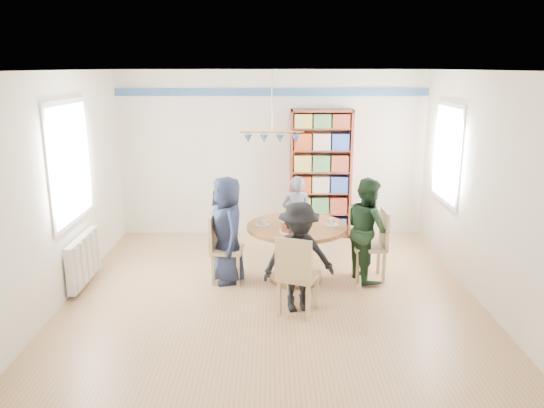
{
  "coord_description": "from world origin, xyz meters",
  "views": [
    {
      "loc": [
        -0.02,
        -6.11,
        2.74
      ],
      "look_at": [
        0.0,
        0.4,
        1.05
      ],
      "focal_mm": 35.0,
      "sensor_mm": 36.0,
      "label": 1
    }
  ],
  "objects_px": {
    "chair_left": "(221,245)",
    "bookshelf": "(320,175)",
    "person_right": "(367,229)",
    "person_far": "(296,217)",
    "person_near": "(299,257)",
    "chair_near": "(296,272)",
    "person_left": "(227,230)",
    "chair_far": "(293,224)",
    "radiator": "(84,259)",
    "chair_right": "(375,241)",
    "dining_table": "(297,239)"
  },
  "relations": [
    {
      "from": "radiator",
      "to": "bookshelf",
      "type": "xyz_separation_m",
      "value": [
        3.21,
        2.04,
        0.68
      ]
    },
    {
      "from": "person_right",
      "to": "bookshelf",
      "type": "bearing_deg",
      "value": -3.95
    },
    {
      "from": "dining_table",
      "to": "person_near",
      "type": "distance_m",
      "value": 0.91
    },
    {
      "from": "person_near",
      "to": "person_right",
      "type": "bearing_deg",
      "value": 30.77
    },
    {
      "from": "chair_left",
      "to": "chair_far",
      "type": "bearing_deg",
      "value": 46.83
    },
    {
      "from": "chair_right",
      "to": "person_near",
      "type": "distance_m",
      "value": 1.42
    },
    {
      "from": "dining_table",
      "to": "chair_near",
      "type": "bearing_deg",
      "value": -92.99
    },
    {
      "from": "radiator",
      "to": "person_far",
      "type": "height_order",
      "value": "person_far"
    },
    {
      "from": "person_far",
      "to": "radiator",
      "type": "bearing_deg",
      "value": 19.8
    },
    {
      "from": "radiator",
      "to": "person_right",
      "type": "xyz_separation_m",
      "value": [
        3.66,
        0.19,
        0.34
      ]
    },
    {
      "from": "chair_right",
      "to": "person_right",
      "type": "distance_m",
      "value": 0.2
    },
    {
      "from": "chair_near",
      "to": "person_right",
      "type": "bearing_deg",
      "value": 47.68
    },
    {
      "from": "chair_right",
      "to": "bookshelf",
      "type": "distance_m",
      "value": 2.0
    },
    {
      "from": "chair_near",
      "to": "person_left",
      "type": "bearing_deg",
      "value": 130.21
    },
    {
      "from": "chair_right",
      "to": "dining_table",
      "type": "bearing_deg",
      "value": -178.24
    },
    {
      "from": "dining_table",
      "to": "bookshelf",
      "type": "xyz_separation_m",
      "value": [
        0.47,
        1.88,
        0.47
      ]
    },
    {
      "from": "chair_left",
      "to": "person_left",
      "type": "height_order",
      "value": "person_left"
    },
    {
      "from": "chair_near",
      "to": "person_left",
      "type": "height_order",
      "value": "person_left"
    },
    {
      "from": "radiator",
      "to": "chair_right",
      "type": "bearing_deg",
      "value": 2.96
    },
    {
      "from": "chair_left",
      "to": "person_right",
      "type": "xyz_separation_m",
      "value": [
        1.9,
        0.08,
        0.18
      ]
    },
    {
      "from": "person_left",
      "to": "bookshelf",
      "type": "relative_size",
      "value": 0.67
    },
    {
      "from": "chair_right",
      "to": "person_right",
      "type": "xyz_separation_m",
      "value": [
        -0.11,
        -0.0,
        0.17
      ]
    },
    {
      "from": "person_right",
      "to": "chair_near",
      "type": "bearing_deg",
      "value": 120.0
    },
    {
      "from": "radiator",
      "to": "person_right",
      "type": "height_order",
      "value": "person_right"
    },
    {
      "from": "dining_table",
      "to": "chair_near",
      "type": "height_order",
      "value": "chair_near"
    },
    {
      "from": "person_right",
      "to": "person_near",
      "type": "height_order",
      "value": "person_right"
    },
    {
      "from": "dining_table",
      "to": "chair_left",
      "type": "distance_m",
      "value": 0.99
    },
    {
      "from": "chair_far",
      "to": "chair_near",
      "type": "xyz_separation_m",
      "value": [
        -0.05,
        -2.04,
        0.04
      ]
    },
    {
      "from": "chair_near",
      "to": "person_left",
      "type": "relative_size",
      "value": 0.67
    },
    {
      "from": "chair_near",
      "to": "person_far",
      "type": "distance_m",
      "value": 1.94
    },
    {
      "from": "person_left",
      "to": "radiator",
      "type": "bearing_deg",
      "value": -107.99
    },
    {
      "from": "person_left",
      "to": "bookshelf",
      "type": "distance_m",
      "value": 2.38
    },
    {
      "from": "chair_far",
      "to": "person_left",
      "type": "relative_size",
      "value": 0.62
    },
    {
      "from": "chair_right",
      "to": "person_left",
      "type": "height_order",
      "value": "person_left"
    },
    {
      "from": "chair_left",
      "to": "bookshelf",
      "type": "relative_size",
      "value": 0.44
    },
    {
      "from": "chair_right",
      "to": "person_far",
      "type": "distance_m",
      "value": 1.32
    },
    {
      "from": "chair_far",
      "to": "chair_left",
      "type": "bearing_deg",
      "value": -133.17
    },
    {
      "from": "person_right",
      "to": "bookshelf",
      "type": "relative_size",
      "value": 0.66
    },
    {
      "from": "chair_far",
      "to": "person_far",
      "type": "bearing_deg",
      "value": -65.22
    },
    {
      "from": "person_left",
      "to": "person_right",
      "type": "xyz_separation_m",
      "value": [
        1.82,
        0.07,
        -0.02
      ]
    },
    {
      "from": "person_right",
      "to": "person_left",
      "type": "bearing_deg",
      "value": 74.64
    },
    {
      "from": "person_far",
      "to": "person_near",
      "type": "bearing_deg",
      "value": 87.14
    },
    {
      "from": "chair_right",
      "to": "person_far",
      "type": "height_order",
      "value": "person_far"
    },
    {
      "from": "chair_near",
      "to": "person_right",
      "type": "distance_m",
      "value": 1.46
    },
    {
      "from": "radiator",
      "to": "bookshelf",
      "type": "distance_m",
      "value": 3.86
    },
    {
      "from": "person_left",
      "to": "person_near",
      "type": "bearing_deg",
      "value": 23.93
    },
    {
      "from": "chair_near",
      "to": "person_right",
      "type": "relative_size",
      "value": 0.69
    },
    {
      "from": "dining_table",
      "to": "chair_right",
      "type": "xyz_separation_m",
      "value": [
        1.04,
        0.03,
        -0.04
      ]
    },
    {
      "from": "chair_left",
      "to": "person_left",
      "type": "bearing_deg",
      "value": 1.23
    },
    {
      "from": "person_right",
      "to": "radiator",
      "type": "bearing_deg",
      "value": 75.33
    }
  ]
}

